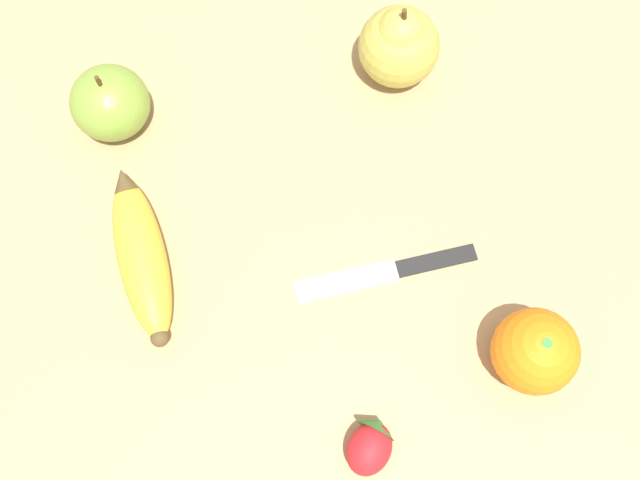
# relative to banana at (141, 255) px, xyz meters

# --- Properties ---
(ground_plane) EXTENTS (3.00, 3.00, 0.00)m
(ground_plane) POSITION_rel_banana_xyz_m (0.06, 0.18, -0.02)
(ground_plane) COLOR tan
(banana) EXTENTS (0.18, 0.05, 0.04)m
(banana) POSITION_rel_banana_xyz_m (0.00, 0.00, 0.00)
(banana) COLOR gold
(banana) RESTS_ON ground_plane
(orange) EXTENTS (0.08, 0.08, 0.08)m
(orange) POSITION_rel_banana_xyz_m (0.17, 0.33, 0.02)
(orange) COLOR orange
(orange) RESTS_ON ground_plane
(pear) EXTENTS (0.08, 0.08, 0.10)m
(pear) POSITION_rel_banana_xyz_m (-0.15, 0.29, 0.02)
(pear) COLOR #B7AD47
(pear) RESTS_ON ground_plane
(strawberry) EXTENTS (0.06, 0.06, 0.04)m
(strawberry) POSITION_rel_banana_xyz_m (0.22, 0.17, -0.00)
(strawberry) COLOR red
(strawberry) RESTS_ON ground_plane
(apple) EXTENTS (0.08, 0.08, 0.08)m
(apple) POSITION_rel_banana_xyz_m (-0.16, -0.00, 0.01)
(apple) COLOR olive
(apple) RESTS_ON ground_plane
(paring_knife) EXTENTS (0.02, 0.18, 0.01)m
(paring_knife) POSITION_rel_banana_xyz_m (0.06, 0.23, -0.02)
(paring_knife) COLOR silver
(paring_knife) RESTS_ON ground_plane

